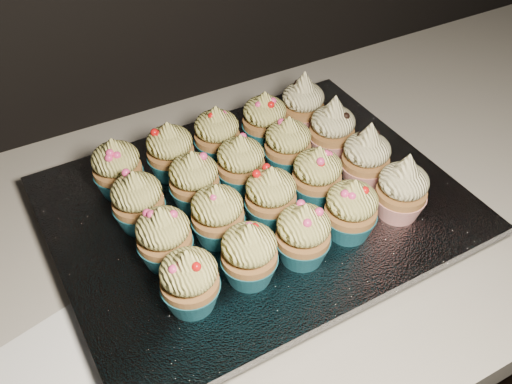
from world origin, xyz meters
TOP-DOWN VIEW (x-y plane):
  - worktop at (0.00, 1.70)m, footprint 2.44×0.64m
  - napkin at (-0.10, 1.58)m, footprint 0.20×0.20m
  - baking_tray at (0.18, 1.69)m, footprint 0.47×0.36m
  - foil_lining at (0.18, 1.69)m, footprint 0.51×0.40m
  - cupcake_0 at (0.04, 1.59)m, footprint 0.06×0.06m
  - cupcake_1 at (0.11, 1.59)m, footprint 0.06×0.06m
  - cupcake_2 at (0.18, 1.58)m, footprint 0.06×0.06m
  - cupcake_3 at (0.25, 1.59)m, footprint 0.06×0.06m
  - cupcake_4 at (0.32, 1.59)m, footprint 0.06×0.06m
  - cupcake_5 at (0.04, 1.65)m, footprint 0.06×0.06m
  - cupcake_6 at (0.11, 1.66)m, footprint 0.06×0.06m
  - cupcake_7 at (0.18, 1.66)m, footprint 0.06×0.06m
  - cupcake_8 at (0.25, 1.66)m, footprint 0.06×0.06m
  - cupcake_9 at (0.32, 1.66)m, footprint 0.06×0.06m
  - cupcake_10 at (0.04, 1.72)m, footprint 0.06×0.06m
  - cupcake_11 at (0.11, 1.73)m, footprint 0.06×0.06m
  - cupcake_12 at (0.17, 1.73)m, footprint 0.06×0.06m
  - cupcake_13 at (0.25, 1.73)m, footprint 0.06×0.06m
  - cupcake_14 at (0.32, 1.73)m, footprint 0.06×0.06m
  - cupcake_15 at (0.03, 1.79)m, footprint 0.06×0.06m
  - cupcake_16 at (0.11, 1.79)m, footprint 0.06×0.06m
  - cupcake_17 at (0.17, 1.80)m, footprint 0.06×0.06m
  - cupcake_18 at (0.25, 1.79)m, footprint 0.06×0.06m
  - cupcake_19 at (0.31, 1.80)m, footprint 0.06×0.06m

SIDE VIEW (x-z plane):
  - worktop at x=0.00m, z-range 0.86..0.90m
  - napkin at x=-0.10m, z-range 0.90..0.90m
  - baking_tray at x=0.18m, z-range 0.90..0.92m
  - foil_lining at x=0.18m, z-range 0.92..0.93m
  - cupcake_0 at x=0.04m, z-range 0.93..1.01m
  - cupcake_1 at x=0.11m, z-range 0.93..1.01m
  - cupcake_2 at x=0.18m, z-range 0.93..1.01m
  - cupcake_3 at x=0.25m, z-range 0.93..1.01m
  - cupcake_5 at x=0.04m, z-range 0.93..1.01m
  - cupcake_6 at x=0.11m, z-range 0.93..1.01m
  - cupcake_7 at x=0.18m, z-range 0.93..1.01m
  - cupcake_8 at x=0.25m, z-range 0.93..1.01m
  - cupcake_10 at x=0.04m, z-range 0.93..1.01m
  - cupcake_11 at x=0.11m, z-range 0.93..1.01m
  - cupcake_12 at x=0.17m, z-range 0.93..1.01m
  - cupcake_13 at x=0.25m, z-range 0.93..1.01m
  - cupcake_15 at x=0.03m, z-range 0.93..1.01m
  - cupcake_16 at x=0.11m, z-range 0.93..1.01m
  - cupcake_17 at x=0.17m, z-range 0.93..1.01m
  - cupcake_18 at x=0.25m, z-range 0.93..1.01m
  - cupcake_4 at x=0.32m, z-range 0.93..1.02m
  - cupcake_9 at x=0.32m, z-range 0.93..1.02m
  - cupcake_14 at x=0.32m, z-range 0.93..1.02m
  - cupcake_19 at x=0.31m, z-range 0.93..1.02m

